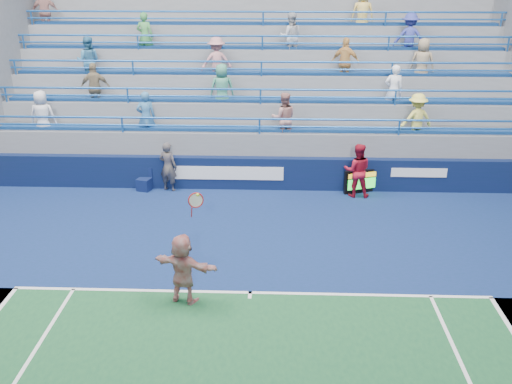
{
  "coord_description": "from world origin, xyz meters",
  "views": [
    {
      "loc": [
        0.55,
        -11.22,
        7.06
      ],
      "look_at": [
        0.04,
        2.5,
        1.5
      ],
      "focal_mm": 40.0,
      "sensor_mm": 36.0,
      "label": 1
    }
  ],
  "objects_px": {
    "judge_chair": "(145,183)",
    "tennis_player": "(183,269)",
    "line_judge": "(168,167)",
    "ball_girl": "(357,170)",
    "serve_speed_board": "(361,181)"
  },
  "relations": [
    {
      "from": "judge_chair",
      "to": "tennis_player",
      "type": "height_order",
      "value": "tennis_player"
    },
    {
      "from": "serve_speed_board",
      "to": "judge_chair",
      "type": "relative_size",
      "value": 1.51
    },
    {
      "from": "line_judge",
      "to": "ball_girl",
      "type": "relative_size",
      "value": 0.95
    },
    {
      "from": "tennis_player",
      "to": "ball_girl",
      "type": "xyz_separation_m",
      "value": [
        4.6,
        6.34,
        0.06
      ]
    },
    {
      "from": "judge_chair",
      "to": "tennis_player",
      "type": "relative_size",
      "value": 0.28
    },
    {
      "from": "judge_chair",
      "to": "line_judge",
      "type": "height_order",
      "value": "line_judge"
    },
    {
      "from": "tennis_player",
      "to": "line_judge",
      "type": "height_order",
      "value": "tennis_player"
    },
    {
      "from": "judge_chair",
      "to": "serve_speed_board",
      "type": "bearing_deg",
      "value": 0.29
    },
    {
      "from": "ball_girl",
      "to": "tennis_player",
      "type": "bearing_deg",
      "value": 58.39
    },
    {
      "from": "serve_speed_board",
      "to": "tennis_player",
      "type": "distance_m",
      "value": 8.19
    },
    {
      "from": "judge_chair",
      "to": "line_judge",
      "type": "xyz_separation_m",
      "value": [
        0.82,
        0.01,
        0.59
      ]
    },
    {
      "from": "judge_chair",
      "to": "ball_girl",
      "type": "height_order",
      "value": "ball_girl"
    },
    {
      "from": "tennis_player",
      "to": "ball_girl",
      "type": "bearing_deg",
      "value": 54.04
    },
    {
      "from": "serve_speed_board",
      "to": "line_judge",
      "type": "distance_m",
      "value": 6.33
    },
    {
      "from": "line_judge",
      "to": "ball_girl",
      "type": "xyz_separation_m",
      "value": [
        6.13,
        -0.27,
        0.05
      ]
    }
  ]
}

